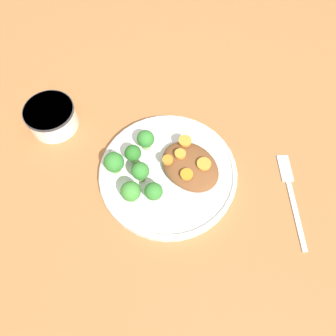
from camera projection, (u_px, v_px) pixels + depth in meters
ground_plane at (168, 175)px, 0.68m from camera, size 4.00×4.00×0.00m
plate at (168, 173)px, 0.67m from camera, size 0.28×0.28×0.02m
dip_bowl at (51, 116)px, 0.71m from camera, size 0.11×0.11×0.05m
stew_mound at (190, 166)px, 0.65m from camera, size 0.13×0.10×0.03m
broccoli_floret_0 at (154, 192)px, 0.61m from camera, size 0.03×0.03×0.05m
broccoli_floret_1 at (131, 192)px, 0.61m from camera, size 0.04×0.04×0.05m
broccoli_floret_2 at (114, 163)px, 0.64m from camera, size 0.04×0.04×0.05m
broccoli_floret_3 at (133, 154)px, 0.65m from camera, size 0.03×0.03×0.05m
broccoli_floret_4 at (146, 139)px, 0.67m from camera, size 0.04×0.04×0.05m
broccoli_floret_5 at (140, 172)px, 0.63m from camera, size 0.04×0.04×0.05m
carrot_slice_0 at (168, 160)px, 0.64m from camera, size 0.02×0.02×0.01m
carrot_slice_1 at (187, 174)px, 0.62m from camera, size 0.02×0.02×0.01m
carrot_slice_2 at (204, 164)px, 0.63m from camera, size 0.03×0.03×0.01m
carrot_slice_3 at (179, 153)px, 0.65m from camera, size 0.02×0.02×0.01m
carrot_slice_4 at (185, 141)px, 0.66m from camera, size 0.03×0.03×0.01m
fork at (291, 190)px, 0.66m from camera, size 0.17×0.15×0.01m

